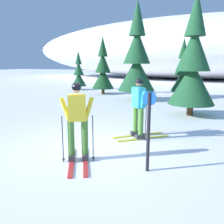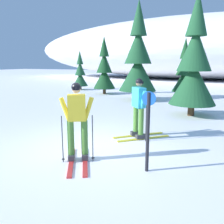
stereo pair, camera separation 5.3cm
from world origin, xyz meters
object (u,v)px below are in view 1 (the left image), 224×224
at_px(pine_tree_far_left, 79,74).
at_px(pine_tree_center_left, 137,60).
at_px(trail_marker_post, 149,127).
at_px(skier_cyan_jacket, 139,107).
at_px(pine_tree_left, 103,70).
at_px(pine_tree_center_right, 193,66).
at_px(pine_tree_center, 183,73).
at_px(skier_yellow_jacket, 77,121).

xyz_separation_m(pine_tree_far_left, pine_tree_center_left, (5.96, -3.34, 1.04)).
bearing_deg(trail_marker_post, skier_cyan_jacket, 112.66).
height_order(pine_tree_left, pine_tree_center_right, pine_tree_center_right).
relative_size(pine_tree_center_left, pine_tree_center, 1.52).
xyz_separation_m(pine_tree_center, pine_tree_center_right, (1.12, -5.48, 0.51)).
distance_m(pine_tree_left, pine_tree_center, 5.35).
bearing_deg(pine_tree_center_right, pine_tree_center_left, 137.46).
bearing_deg(pine_tree_left, pine_tree_center, 6.23).
bearing_deg(pine_tree_center_right, pine_tree_center, 101.53).
height_order(pine_tree_center_left, pine_tree_center, pine_tree_center_left).
distance_m(pine_tree_center, trail_marker_post, 11.39).
xyz_separation_m(pine_tree_center_left, pine_tree_center, (2.29, 2.35, -0.80)).
relative_size(pine_tree_left, trail_marker_post, 2.41).
bearing_deg(pine_tree_left, trail_marker_post, -59.91).
bearing_deg(pine_tree_far_left, pine_tree_left, -28.10).
xyz_separation_m(pine_tree_center_left, trail_marker_post, (3.20, -8.98, -1.42)).
xyz_separation_m(pine_tree_far_left, pine_tree_center, (8.25, -0.99, 0.24)).
distance_m(skier_cyan_jacket, pine_tree_center, 9.29).
distance_m(pine_tree_far_left, trail_marker_post, 15.36).
height_order(skier_cyan_jacket, pine_tree_left, pine_tree_left).
xyz_separation_m(skier_cyan_jacket, pine_tree_center_right, (1.06, 3.80, 1.13)).
xyz_separation_m(skier_yellow_jacket, pine_tree_left, (-4.65, 10.86, 0.74)).
height_order(pine_tree_center_left, trail_marker_post, pine_tree_center_left).
bearing_deg(pine_tree_center_right, trail_marker_post, -91.99).
xyz_separation_m(skier_cyan_jacket, pine_tree_left, (-5.37, 8.69, 0.73)).
height_order(pine_tree_far_left, pine_tree_center_left, pine_tree_center_left).
xyz_separation_m(skier_cyan_jacket, trail_marker_post, (0.86, -2.06, -0.00)).
relative_size(skier_cyan_jacket, pine_tree_center_right, 0.36).
bearing_deg(skier_cyan_jacket, pine_tree_center_left, 108.68).
xyz_separation_m(pine_tree_left, trail_marker_post, (6.23, -10.75, -0.73)).
height_order(skier_yellow_jacket, pine_tree_far_left, pine_tree_far_left).
xyz_separation_m(skier_yellow_jacket, pine_tree_center_left, (-1.62, 9.09, 1.43)).
bearing_deg(trail_marker_post, pine_tree_center, 94.61).
height_order(skier_cyan_jacket, trail_marker_post, skier_cyan_jacket).
xyz_separation_m(pine_tree_center_left, pine_tree_center_right, (3.40, -3.12, -0.29)).
relative_size(skier_cyan_jacket, pine_tree_center, 0.47).
bearing_deg(pine_tree_center_right, pine_tree_left, 142.74).
height_order(skier_cyan_jacket, pine_tree_center_left, pine_tree_center_left).
distance_m(pine_tree_far_left, pine_tree_center_left, 6.91).
bearing_deg(pine_tree_left, pine_tree_center_left, -30.31).
xyz_separation_m(pine_tree_center_right, trail_marker_post, (-0.20, -5.86, -1.13)).
bearing_deg(skier_cyan_jacket, pine_tree_far_left, 128.99).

